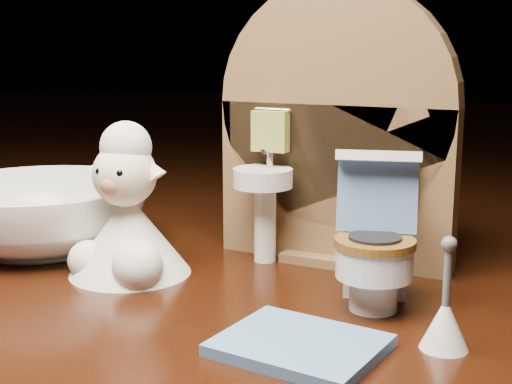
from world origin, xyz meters
TOP-DOWN VIEW (x-y plane):
  - backdrop_panel at (-0.00, 0.06)m, footprint 0.13×0.05m
  - toy_toilet at (0.04, 0.01)m, footprint 0.04×0.05m
  - bath_mat at (0.03, -0.05)m, footprint 0.06×0.06m
  - toilet_brush at (0.08, -0.03)m, footprint 0.02×0.02m
  - plush_lamb at (-0.09, -0.01)m, footprint 0.06×0.06m
  - ceramic_bowl at (-0.16, 0.01)m, footprint 0.14×0.14m

SIDE VIEW (x-z plane):
  - bath_mat at x=0.03m, z-range 0.00..0.00m
  - toilet_brush at x=0.08m, z-range -0.01..0.03m
  - ceramic_bowl at x=-0.16m, z-range 0.00..0.04m
  - toy_toilet at x=0.04m, z-range -0.01..0.06m
  - plush_lamb at x=-0.09m, z-range -0.01..0.07m
  - backdrop_panel at x=0.00m, z-range -0.01..0.14m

